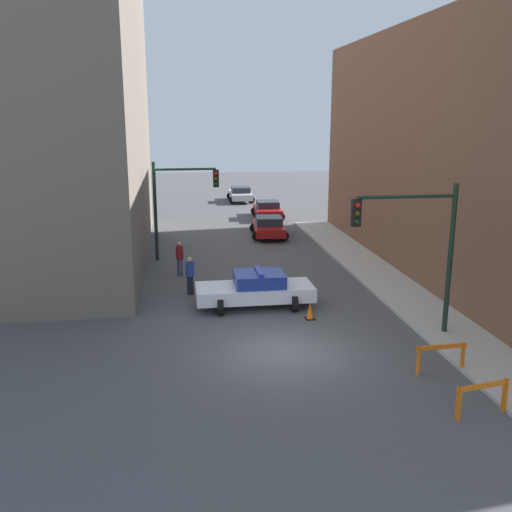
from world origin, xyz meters
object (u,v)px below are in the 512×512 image
at_px(parked_car_mid, 267,209).
at_px(barrier_front, 483,393).
at_px(pedestrian_corner, 180,258).
at_px(traffic_light_far, 176,196).
at_px(pedestrian_crossing, 190,275).
at_px(barrier_mid, 441,354).
at_px(police_car, 256,289).
at_px(traffic_light_near, 419,238).
at_px(parked_car_far, 240,194).
at_px(parked_car_near, 269,226).
at_px(traffic_cone, 310,311).

distance_m(parked_car_mid, barrier_front, 29.37).
bearing_deg(pedestrian_corner, traffic_light_far, -27.90).
height_order(parked_car_mid, pedestrian_corner, pedestrian_corner).
distance_m(pedestrian_crossing, barrier_mid, 11.37).
height_order(police_car, parked_car_mid, police_car).
distance_m(traffic_light_far, pedestrian_corner, 4.04).
relative_size(police_car, barrier_front, 2.97).
distance_m(traffic_light_near, parked_car_far, 32.83).
bearing_deg(barrier_mid, pedestrian_crossing, 129.22).
height_order(traffic_light_near, parked_car_near, traffic_light_near).
distance_m(parked_car_near, parked_car_mid, 6.76).
bearing_deg(parked_car_far, parked_car_near, -88.83).
height_order(traffic_light_near, parked_car_far, traffic_light_near).
xyz_separation_m(police_car, barrier_mid, (4.63, -6.85, -0.11)).
distance_m(parked_car_near, pedestrian_corner, 10.02).
height_order(barrier_front, traffic_cone, barrier_front).
distance_m(traffic_light_near, traffic_cone, 5.01).
bearing_deg(pedestrian_crossing, pedestrian_corner, -75.42).
distance_m(traffic_light_near, parked_car_near, 17.64).
height_order(parked_car_mid, traffic_cone, parked_car_mid).
bearing_deg(pedestrian_crossing, traffic_cone, 146.96).
distance_m(traffic_light_near, barrier_mid, 4.13).
bearing_deg(traffic_cone, police_car, 136.11).
distance_m(police_car, barrier_front, 10.41).
bearing_deg(barrier_front, traffic_cone, 109.57).
distance_m(parked_car_far, pedestrian_crossing, 27.23).
distance_m(police_car, traffic_cone, 2.58).
distance_m(traffic_light_far, traffic_cone, 11.51).
height_order(traffic_light_far, parked_car_far, traffic_light_far).
bearing_deg(barrier_mid, parked_car_far, 93.10).
relative_size(parked_car_near, traffic_cone, 6.75).
xyz_separation_m(parked_car_far, barrier_mid, (1.93, -35.53, -0.06)).
bearing_deg(traffic_cone, parked_car_near, 86.62).
xyz_separation_m(parked_car_near, pedestrian_corner, (-5.69, -8.25, 0.19)).
bearing_deg(pedestrian_corner, parked_car_far, -42.71).
relative_size(police_car, pedestrian_crossing, 2.83).
xyz_separation_m(traffic_light_near, traffic_light_far, (-8.03, 12.14, -0.13)).
xyz_separation_m(pedestrian_crossing, barrier_mid, (7.19, -8.81, -0.24)).
bearing_deg(barrier_mid, barrier_front, -92.00).
height_order(police_car, pedestrian_corner, pedestrian_corner).
distance_m(barrier_front, traffic_cone, 8.07).
bearing_deg(traffic_light_near, parked_car_near, 97.49).
bearing_deg(parked_car_mid, traffic_light_far, -117.02).
distance_m(pedestrian_corner, barrier_front, 16.26).
height_order(pedestrian_corner, barrier_mid, pedestrian_corner).
bearing_deg(pedestrian_crossing, police_car, 149.81).
relative_size(traffic_light_near, barrier_front, 3.29).
bearing_deg(barrier_front, parked_car_near, 94.57).
height_order(parked_car_far, pedestrian_corner, pedestrian_corner).
bearing_deg(pedestrian_corner, parked_car_mid, -53.38).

